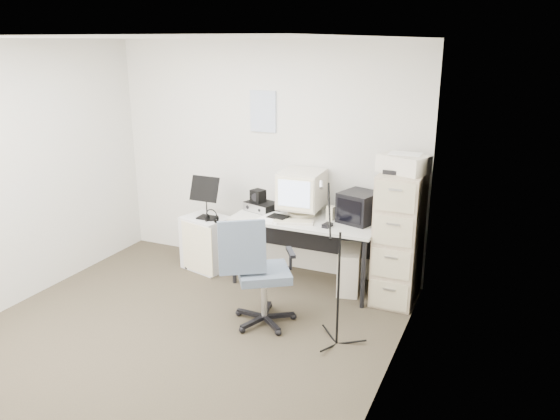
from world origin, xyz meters
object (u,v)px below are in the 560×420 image
at_px(filing_cabinet, 399,237).
at_px(desk, 306,251).
at_px(office_chair, 264,271).
at_px(side_cart, 207,243).

relative_size(filing_cabinet, desk, 0.87).
relative_size(filing_cabinet, office_chair, 1.28).
distance_m(filing_cabinet, office_chair, 1.40).
bearing_deg(office_chair, desk, 53.67).
bearing_deg(office_chair, filing_cabinet, 10.68).
relative_size(desk, office_chair, 1.48).
bearing_deg(desk, office_chair, -92.48).
bearing_deg(filing_cabinet, office_chair, -135.48).
bearing_deg(side_cart, filing_cabinet, 16.87).
bearing_deg(filing_cabinet, side_cart, -177.54).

